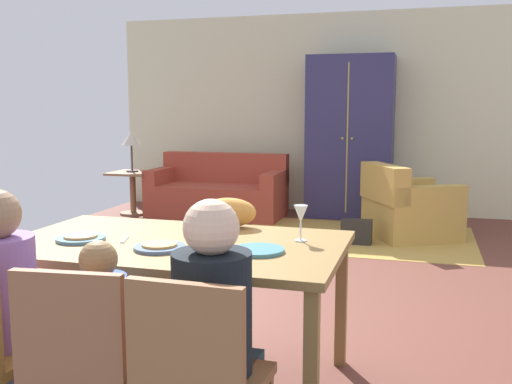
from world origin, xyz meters
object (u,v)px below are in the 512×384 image
person_child (106,357)px  dining_chair_woman (198,377)px  cat (228,213)px  dining_chair_child (84,361)px  dining_table (175,254)px  couch (218,193)px  wine_glass (301,216)px  armchair (407,209)px  table_lamp (131,140)px  plate_near_child (160,247)px  side_table (133,187)px  handbag (357,232)px  person_man (8,326)px  plate_near_woman (258,250)px  person_woman (216,351)px  armoire (350,137)px  plate_near_man (81,239)px

person_child → dining_chair_woman: bearing=-19.8°
dining_chair_woman → cat: 1.36m
dining_chair_child → dining_table: bearing=90.6°
person_child → couch: bearing=105.0°
dining_table → person_child: bearing=-90.3°
wine_glass → armchair: (0.44, 3.72, -0.57)m
person_child → table_lamp: (-2.55, 5.03, 0.58)m
dining_chair_woman → armchair: 4.81m
plate_near_child → dining_chair_woman: 0.88m
side_table → handbag: (3.11, -0.90, -0.25)m
wine_glass → side_table: wine_glass is taller
plate_near_child → couch: 5.00m
plate_near_child → table_lamp: (-2.55, 4.51, 0.24)m
person_man → couch: size_ratio=0.63×
plate_near_woman → person_woman: (0.00, -0.59, -0.26)m
wine_glass → dining_chair_woman: wine_glass is taller
dining_table → person_man: (-0.47, -0.69, -0.18)m
handbag → plate_near_child: bearing=-98.7°
plate_near_child → person_woman: (0.47, -0.51, -0.26)m
armoire → handbag: armoire is taller
dining_chair_woman → couch: dining_chair_woman is taller
dining_table → wine_glass: 0.67m
cat → plate_near_woman: bearing=-71.9°
dining_chair_child → table_lamp: bearing=116.2°
plate_near_child → person_child: person_child is taller
couch → dining_chair_woman: bearing=-70.9°
plate_near_man → person_man: size_ratio=0.23×
plate_near_child → couch: (-1.42, 4.77, -0.47)m
plate_near_man → armoire: size_ratio=0.12×
person_child → dining_chair_woman: size_ratio=1.06×
plate_near_woman → couch: couch is taller
table_lamp → plate_near_woman: bearing=-55.7°
person_woman → cat: (-0.32, 1.10, 0.33)m
plate_near_man → handbag: plate_near_man is taller
plate_near_child → cat: 0.61m
dining_table → plate_near_child: (0.00, -0.18, 0.08)m
dining_chair_child → dining_chair_woman: bearing=-0.1°
person_child → cat: bearing=82.1°
dining_table → person_woman: (0.47, -0.69, -0.18)m
dining_table → side_table: size_ratio=2.96×
plate_near_woman → dining_table: bearing=168.0°
person_child → side_table: size_ratio=1.59×
armchair → armoire: armoire is taller
side_table → couch: bearing=12.8°
person_woman → side_table: bearing=121.1°
person_man → armchair: 4.85m
wine_glass → person_woman: (-0.15, -0.87, -0.38)m
cat → armchair: cat is taller
plate_near_man → armchair: armchair is taller
person_man → handbag: (1.03, 4.12, -0.38)m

